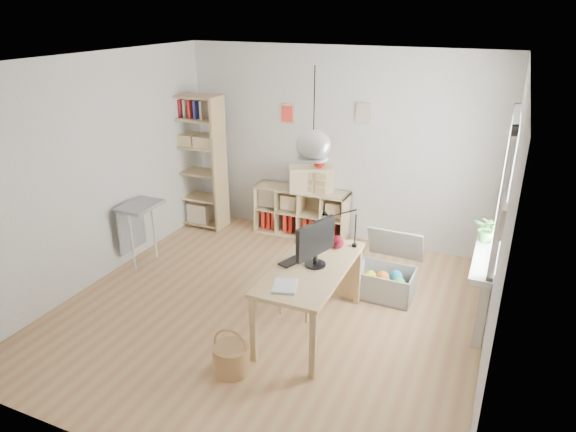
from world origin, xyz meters
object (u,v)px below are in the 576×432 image
at_px(storage_chest, 387,276).
at_px(drawer_chest, 311,179).
at_px(cube_shelf, 301,215).
at_px(tall_bookshelf, 197,157).
at_px(chair, 304,274).
at_px(monitor, 316,241).
at_px(desk, 311,274).

relative_size(storage_chest, drawer_chest, 1.25).
distance_m(cube_shelf, tall_bookshelf, 1.77).
xyz_separation_m(tall_bookshelf, chair, (2.38, -1.61, -0.64)).
height_order(chair, storage_chest, chair).
bearing_deg(monitor, cube_shelf, 134.82).
xyz_separation_m(desk, storage_chest, (0.56, 1.04, -0.43)).
xyz_separation_m(cube_shelf, drawer_chest, (0.17, -0.04, 0.60)).
bearing_deg(tall_bookshelf, cube_shelf, 10.19).
bearing_deg(desk, monitor, 48.16).
xyz_separation_m(monitor, drawer_chest, (-0.89, 2.16, -0.12)).
bearing_deg(monitor, drawer_chest, 131.57).
xyz_separation_m(tall_bookshelf, storage_chest, (3.15, -0.91, -0.86)).
relative_size(chair, storage_chest, 1.02).
distance_m(storage_chest, monitor, 1.38).
distance_m(tall_bookshelf, monitor, 3.24).
height_order(storage_chest, monitor, monitor).
xyz_separation_m(chair, drawer_chest, (-0.64, 1.85, 0.45)).
distance_m(desk, cube_shelf, 2.48).
bearing_deg(drawer_chest, monitor, -92.43).
distance_m(monitor, drawer_chest, 2.33).
distance_m(desk, tall_bookshelf, 3.27).
bearing_deg(drawer_chest, tall_bookshelf, 163.12).
bearing_deg(tall_bookshelf, monitor, -36.21).
height_order(cube_shelf, tall_bookshelf, tall_bookshelf).
relative_size(cube_shelf, monitor, 2.66).
relative_size(desk, cube_shelf, 1.07).
relative_size(desk, monitor, 2.85).
relative_size(tall_bookshelf, storage_chest, 2.60).
distance_m(cube_shelf, storage_chest, 1.98).
xyz_separation_m(storage_chest, monitor, (-0.53, -1.01, 0.78)).
bearing_deg(cube_shelf, chair, -66.80).
distance_m(tall_bookshelf, chair, 2.94).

